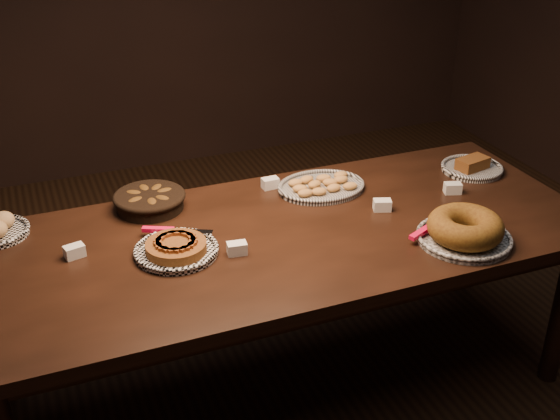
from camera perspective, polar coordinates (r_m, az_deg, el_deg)
name	(u,v)px	position (r m, az deg, el deg)	size (l,w,h in m)	color
ground	(285,384)	(3.10, 0.38, -13.94)	(5.00, 5.00, 0.00)	black
buffet_table	(285,249)	(2.70, 0.42, -3.15)	(2.40, 1.00, 0.75)	black
apple_tart_plate	(176,248)	(2.54, -8.45, -3.11)	(0.31, 0.34, 0.06)	white
madeleine_platter	(321,186)	(2.99, 3.38, 1.96)	(0.37, 0.31, 0.04)	black
bundt_cake_plate	(465,230)	(2.67, 14.78, -1.60)	(0.39, 0.37, 0.11)	black
croissant_basket	(150,199)	(2.86, -10.54, 0.86)	(0.34, 0.34, 0.07)	black
loaf_plate	(472,167)	(3.27, 15.34, 3.39)	(0.28, 0.28, 0.06)	black
tent_cards	(291,213)	(2.75, 0.88, -0.24)	(1.63, 0.51, 0.04)	white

